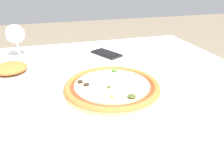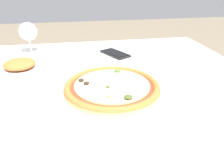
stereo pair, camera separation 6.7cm
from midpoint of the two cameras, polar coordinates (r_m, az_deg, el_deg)
dining_table at (r=0.74m, az=-4.97°, el=-6.74°), size 1.29×1.11×0.71m
pizza_plate at (r=0.67m, az=2.83°, el=-1.05°), size 0.32×0.32×0.04m
wine_glass_far_left at (r=1.06m, az=-19.36°, el=12.55°), size 0.08×0.08×0.14m
cell_phone at (r=1.01m, az=2.73°, el=7.91°), size 0.13×0.16×0.01m
side_plate at (r=0.89m, az=-20.95°, el=4.27°), size 0.20×0.20×0.04m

